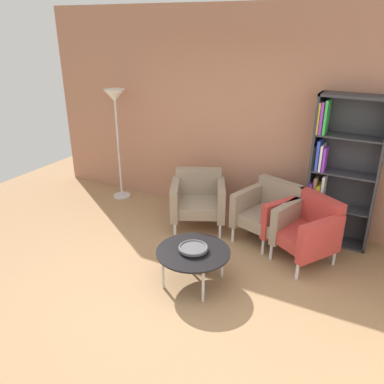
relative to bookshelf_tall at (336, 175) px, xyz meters
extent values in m
plane|color=#9E7751|center=(-1.39, -2.25, -0.91)|extent=(8.32, 8.32, 0.00)
cube|color=#A87056|center=(-1.39, 0.21, 0.54)|extent=(6.40, 0.12, 2.90)
cube|color=#333338|center=(-0.30, -0.02, 0.04)|extent=(0.03, 0.30, 1.90)
cube|color=#333338|center=(0.47, -0.02, 0.04)|extent=(0.03, 0.30, 1.90)
cube|color=#333338|center=(0.09, -0.02, 0.98)|extent=(0.80, 0.30, 0.03)
cube|color=#333338|center=(0.09, -0.02, -0.89)|extent=(0.80, 0.30, 0.03)
cube|color=#333338|center=(0.09, 0.12, 0.04)|extent=(0.80, 0.02, 1.90)
cube|color=#333338|center=(0.09, -0.02, -0.42)|extent=(0.76, 0.28, 0.02)
cube|color=#333338|center=(0.09, -0.02, 0.04)|extent=(0.76, 0.28, 0.02)
cube|color=#333338|center=(0.09, -0.02, 0.50)|extent=(0.76, 0.28, 0.02)
cube|color=blue|center=(-0.26, -0.05, -0.67)|extent=(0.04, 0.22, 0.38)
cube|color=blue|center=(-0.22, -0.05, -0.74)|extent=(0.04, 0.22, 0.25)
cube|color=green|center=(-0.16, -0.04, -0.68)|extent=(0.04, 0.24, 0.37)
cube|color=blue|center=(-0.11, -0.04, -0.73)|extent=(0.04, 0.25, 0.26)
cube|color=purple|center=(-0.26, -0.05, -0.26)|extent=(0.04, 0.21, 0.28)
cube|color=olive|center=(-0.21, -0.05, -0.22)|extent=(0.04, 0.22, 0.36)
cube|color=yellow|center=(-0.17, -0.06, -0.27)|extent=(0.04, 0.20, 0.27)
cube|color=white|center=(-0.12, -0.05, -0.21)|extent=(0.03, 0.22, 0.40)
cube|color=black|center=(-0.27, -0.05, 0.21)|extent=(0.02, 0.21, 0.31)
cube|color=blue|center=(-0.23, -0.04, 0.24)|extent=(0.03, 0.25, 0.38)
cube|color=white|center=(-0.19, -0.04, 0.22)|extent=(0.03, 0.24, 0.33)
cube|color=purple|center=(-0.15, -0.07, 0.21)|extent=(0.03, 0.18, 0.30)
cube|color=yellow|center=(-0.27, -0.06, 0.70)|extent=(0.02, 0.20, 0.37)
cube|color=purple|center=(-0.24, -0.04, 0.71)|extent=(0.03, 0.23, 0.38)
cube|color=green|center=(-0.20, -0.05, 0.72)|extent=(0.03, 0.22, 0.41)
cylinder|color=black|center=(-1.12, -1.68, -0.52)|extent=(0.80, 0.80, 0.02)
cylinder|color=silver|center=(-1.36, -1.92, -0.72)|extent=(0.03, 0.03, 0.38)
cylinder|color=silver|center=(-0.88, -1.92, -0.72)|extent=(0.03, 0.03, 0.38)
cylinder|color=silver|center=(-1.36, -1.44, -0.72)|extent=(0.03, 0.03, 0.38)
cylinder|color=silver|center=(-0.88, -1.44, -0.72)|extent=(0.03, 0.03, 0.38)
cylinder|color=#4C4C51|center=(-1.12, -1.68, -0.50)|extent=(0.13, 0.13, 0.02)
cylinder|color=#4C4C51|center=(-1.12, -1.68, -0.48)|extent=(0.32, 0.32, 0.02)
torus|color=#4C4C51|center=(-1.12, -1.68, -0.47)|extent=(0.32, 0.32, 0.02)
cube|color=gray|center=(-1.67, -0.51, -0.59)|extent=(0.83, 0.80, 0.16)
cube|color=gray|center=(-1.78, -0.27, -0.32)|extent=(0.63, 0.39, 0.38)
cube|color=gray|center=(-1.94, -0.67, -0.48)|extent=(0.36, 0.60, 0.46)
cube|color=gray|center=(-1.38, -0.40, -0.48)|extent=(0.36, 0.60, 0.46)
cylinder|color=silver|center=(-1.80, -0.92, -0.79)|extent=(0.04, 0.04, 0.24)
cylinder|color=silver|center=(-1.26, -0.66, -0.79)|extent=(0.04, 0.04, 0.24)
cylinder|color=silver|center=(-2.05, -0.40, -0.79)|extent=(0.04, 0.04, 0.24)
cylinder|color=silver|center=(-1.51, -0.14, -0.79)|extent=(0.04, 0.04, 0.24)
cube|color=gray|center=(-0.70, -0.45, -0.59)|extent=(0.78, 0.74, 0.16)
cube|color=gray|center=(-0.62, -0.19, -0.32)|extent=(0.65, 0.31, 0.38)
cube|color=gray|center=(-1.00, -0.38, -0.48)|extent=(0.28, 0.62, 0.46)
cube|color=gray|center=(-0.41, -0.56, -0.48)|extent=(0.28, 0.62, 0.46)
cylinder|color=silver|center=(-1.08, -0.66, -0.79)|extent=(0.04, 0.04, 0.24)
cylinder|color=silver|center=(-0.51, -0.84, -0.79)|extent=(0.04, 0.04, 0.24)
cylinder|color=silver|center=(-0.91, -0.10, -0.79)|extent=(0.04, 0.04, 0.24)
cylinder|color=silver|center=(-0.33, -0.28, -0.79)|extent=(0.04, 0.04, 0.24)
cube|color=#B73833|center=(-0.21, -0.67, -0.59)|extent=(0.85, 0.83, 0.16)
cube|color=#B73833|center=(-0.07, -0.44, -0.32)|extent=(0.60, 0.44, 0.38)
cube|color=#B73833|center=(-0.48, -0.52, -0.48)|extent=(0.42, 0.58, 0.46)
cube|color=#B73833|center=(0.04, -0.85, -0.48)|extent=(0.42, 0.58, 0.46)
cylinder|color=silver|center=(-0.63, -0.77, -0.79)|extent=(0.04, 0.04, 0.24)
cylinder|color=silver|center=(-0.13, -1.09, -0.79)|extent=(0.04, 0.04, 0.24)
cylinder|color=silver|center=(-0.32, -0.28, -0.79)|extent=(0.04, 0.04, 0.24)
cylinder|color=silver|center=(0.19, -0.60, -0.79)|extent=(0.04, 0.04, 0.24)
cylinder|color=silver|center=(-3.27, -0.15, -0.90)|extent=(0.28, 0.28, 0.02)
cylinder|color=silver|center=(-3.27, -0.15, -0.06)|extent=(0.03, 0.03, 1.65)
cone|color=white|center=(-3.27, -0.15, 0.74)|extent=(0.32, 0.32, 0.18)
camera|label=1|loc=(0.57, -4.90, 1.74)|focal=36.95mm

